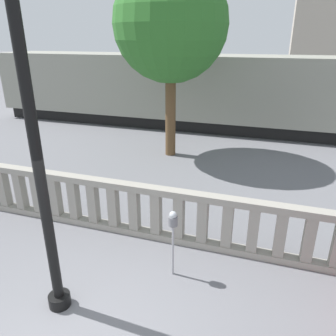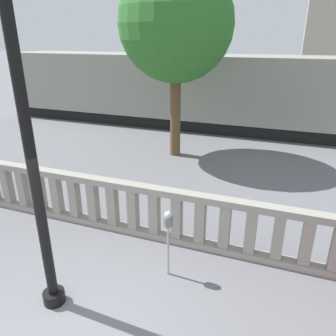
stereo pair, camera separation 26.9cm
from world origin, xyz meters
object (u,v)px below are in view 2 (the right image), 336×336
at_px(parking_meter, 168,225).
at_px(lamppost, 15,59).
at_px(train_near, 200,90).
at_px(tree_left, 176,24).

bearing_deg(parking_meter, lamppost, -139.50).
xyz_separation_m(train_near, tree_left, (0.26, -4.12, 2.63)).
bearing_deg(train_near, tree_left, -86.36).
xyz_separation_m(parking_meter, train_near, (-2.30, 10.31, 0.71)).
bearing_deg(parking_meter, tree_left, 108.23).
relative_size(parking_meter, train_near, 0.07).
height_order(lamppost, tree_left, lamppost).
xyz_separation_m(lamppost, parking_meter, (1.49, 1.27, -2.74)).
bearing_deg(tree_left, parking_meter, -71.77).
height_order(lamppost, train_near, lamppost).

